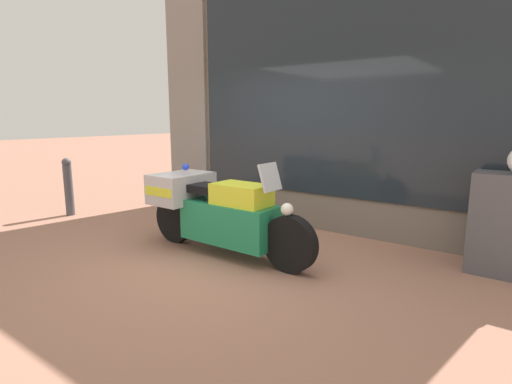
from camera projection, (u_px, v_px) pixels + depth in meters
ground_plane at (230, 260)px, 4.77m from camera, size 60.00×60.00×0.00m
shop_building at (291, 92)px, 6.21m from camera, size 5.87×0.55×4.12m
window_display at (335, 198)px, 6.06m from camera, size 4.50×0.30×1.96m
paramedic_motorcycle at (215, 209)px, 4.95m from camera, size 2.47×0.79×1.18m
street_bollard at (68, 186)px, 6.86m from camera, size 0.15×0.15×0.99m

